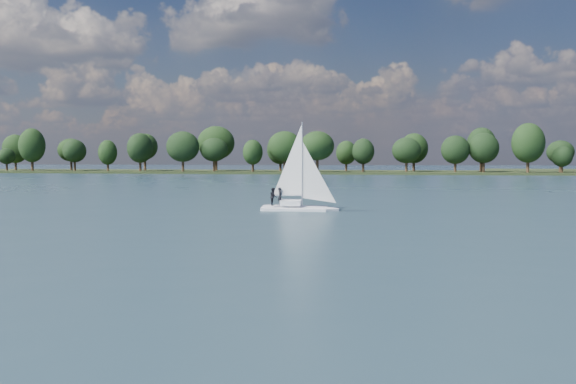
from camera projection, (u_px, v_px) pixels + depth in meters
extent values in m
plane|color=#233342|center=(339.00, 188.00, 115.55)|extent=(700.00, 700.00, 0.00)
cube|color=black|center=(365.00, 173.00, 225.97)|extent=(660.00, 40.00, 1.50)
cube|color=white|center=(296.00, 211.00, 66.51)|extent=(7.32, 2.09, 0.86)
cube|color=white|center=(296.00, 203.00, 66.46)|extent=(2.16, 1.30, 0.54)
cylinder|color=silver|center=(296.00, 164.00, 66.24)|extent=(0.13, 0.13, 8.60)
imported|color=black|center=(280.00, 196.00, 66.80)|extent=(0.57, 0.75, 1.85)
imported|color=black|center=(273.00, 197.00, 66.43)|extent=(0.88, 1.03, 1.85)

